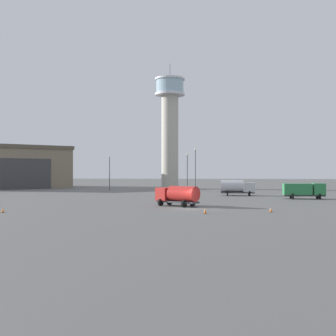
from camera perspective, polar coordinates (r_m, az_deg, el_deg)
ground_plane at (r=55.71m, az=2.85°, el=-5.45°), size 400.00×400.00×0.00m
control_tower at (r=116.77m, az=0.25°, el=5.96°), size 8.11×8.11×34.17m
hangar at (r=129.35m, az=-20.47°, el=0.12°), size 37.43×36.89×11.86m
truck_fuel_tanker_red at (r=59.13m, az=1.34°, el=-3.60°), size 6.43×5.25×2.84m
truck_fuel_tanker_silver at (r=85.07m, az=9.21°, el=-2.54°), size 6.61×3.44×3.04m
truck_box_green at (r=78.00m, az=17.71°, el=-2.81°), size 7.03×3.20×2.74m
light_post_west at (r=107.49m, az=-7.83°, el=-0.22°), size 0.44×0.44×8.69m
light_post_east at (r=103.70m, az=3.68°, el=0.25°), size 0.44×0.44×10.31m
light_post_north at (r=101.07m, az=2.59°, el=-0.13°), size 0.44×0.44×9.00m
traffic_cone_near_left at (r=54.09m, az=-21.25°, el=-5.26°), size 0.36×0.36×0.62m
traffic_cone_near_right at (r=49.49m, az=4.99°, el=-5.69°), size 0.36×0.36×0.69m
traffic_cone_mid_apron at (r=52.41m, az=13.59°, el=-5.42°), size 0.36×0.36×0.63m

